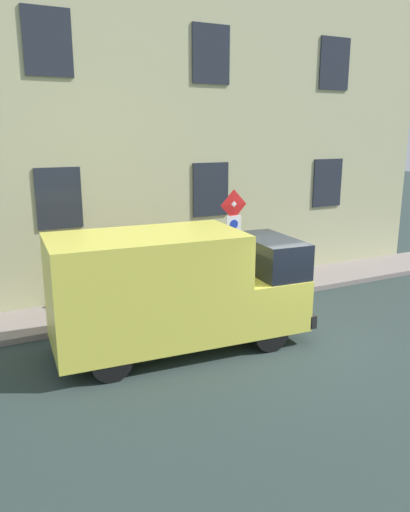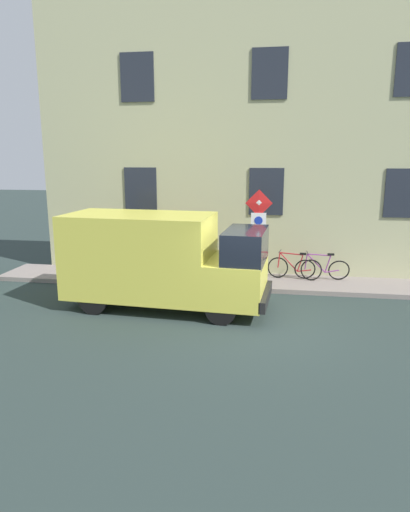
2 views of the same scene
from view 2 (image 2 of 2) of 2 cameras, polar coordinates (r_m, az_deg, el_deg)
name	(u,v)px [view 2 (image 2 of 2)]	position (r m, az deg, el deg)	size (l,w,h in m)	color
ground_plane	(258,326)	(10.94, 6.77, -8.82)	(80.00, 80.00, 0.00)	#2A3835
sidewalk_slab	(263,282)	(14.31, 7.37, -3.36)	(1.81, 17.21, 0.14)	gray
building_facade	(268,140)	(15.02, 8.01, 14.34)	(0.75, 15.21, 8.93)	#B6B688
sign_post_stacked	(258,225)	(13.22, 6.80, 3.94)	(0.16, 0.56, 2.77)	#474C47
delivery_van	(162,259)	(11.83, -5.52, -0.37)	(2.35, 5.45, 2.50)	#E0D74C
bicycle_purple	(322,268)	(14.61, 14.61, -1.54)	(0.46, 1.71, 0.89)	black
bicycle_red	(294,267)	(14.55, 11.27, -1.43)	(0.51, 1.72, 0.89)	black
pedestrian	(166,248)	(14.49, -5.02, 0.98)	(0.38, 0.46, 1.72)	#262B47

